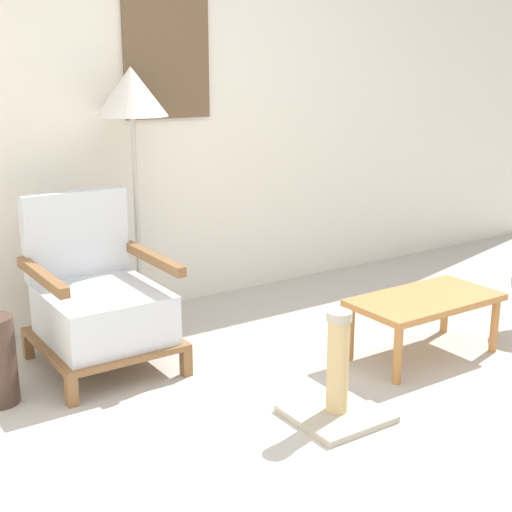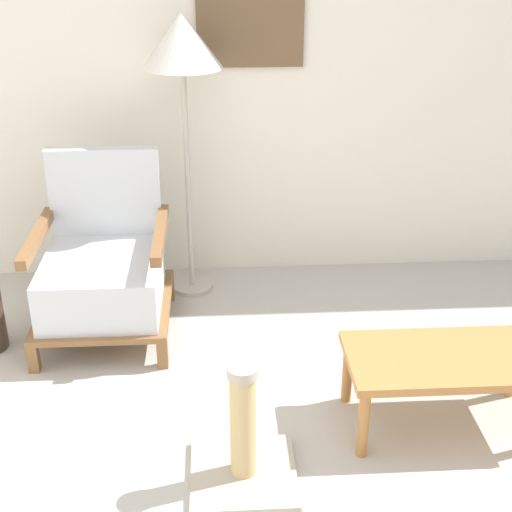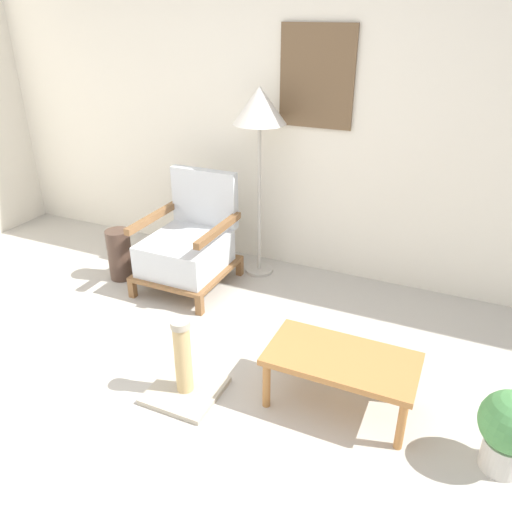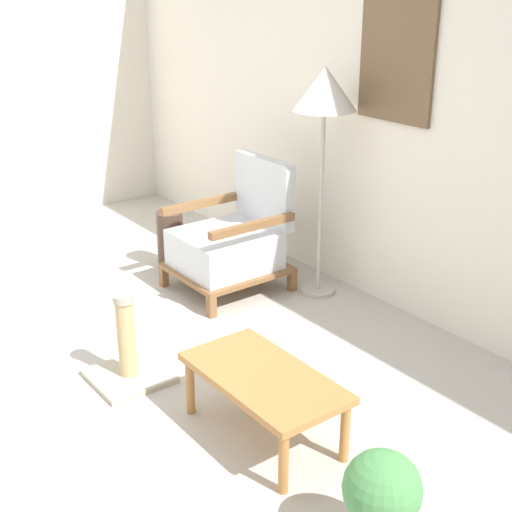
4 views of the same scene
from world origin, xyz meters
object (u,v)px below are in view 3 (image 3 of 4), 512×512
at_px(armchair, 189,245).
at_px(scratching_post, 184,374).
at_px(floor_lamp, 260,113).
at_px(coffee_table, 341,363).
at_px(vase, 120,254).
at_px(potted_plant, 510,429).

xyz_separation_m(armchair, scratching_post, (0.64, -1.12, -0.20)).
relative_size(floor_lamp, scratching_post, 3.03).
xyz_separation_m(coffee_table, vase, (-2.03, 0.70, -0.08)).
bearing_deg(armchair, coffee_table, -30.16).
distance_m(coffee_table, potted_plant, 0.84).
height_order(floor_lamp, scratching_post, floor_lamp).
bearing_deg(floor_lamp, vase, -150.19).
relative_size(armchair, potted_plant, 2.00).
xyz_separation_m(armchair, coffee_table, (1.47, -0.85, -0.05)).
bearing_deg(vase, armchair, 14.61).
height_order(vase, potted_plant, potted_plant).
bearing_deg(scratching_post, armchair, 119.62).
bearing_deg(potted_plant, vase, 164.41).
bearing_deg(potted_plant, scratching_post, -173.91).
bearing_deg(floor_lamp, armchair, -135.04).
bearing_deg(potted_plant, armchair, 157.59).
bearing_deg(armchair, floor_lamp, 44.96).
xyz_separation_m(coffee_table, scratching_post, (-0.83, -0.27, -0.15)).
bearing_deg(armchair, potted_plant, -22.41).
distance_m(floor_lamp, scratching_post, 1.95).
relative_size(floor_lamp, coffee_table, 1.87).
distance_m(vase, scratching_post, 1.55).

